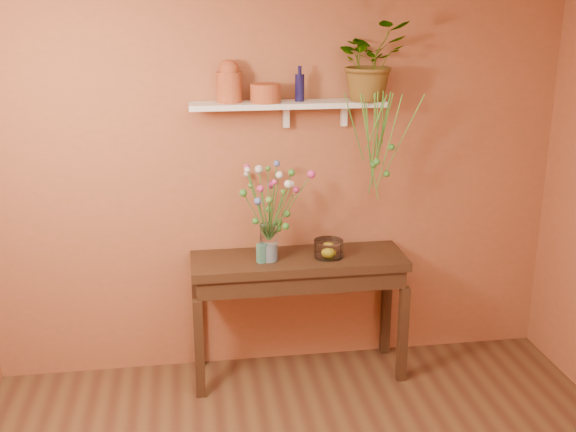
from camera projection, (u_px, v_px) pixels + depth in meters
room at (343, 300)px, 2.92m from camera, size 4.04×4.04×2.70m
sideboard at (299, 274)px, 4.76m from camera, size 1.47×0.47×0.89m
wall_shelf at (290, 105)px, 4.54m from camera, size 1.30×0.24×0.19m
terracotta_jug at (229, 82)px, 4.45m from camera, size 0.21×0.21×0.27m
terracotta_pot at (266, 93)px, 4.46m from camera, size 0.23×0.23×0.12m
blue_bottle at (300, 87)px, 4.52m from camera, size 0.08×0.08×0.23m
spider_plant at (370, 61)px, 4.50m from camera, size 0.57×0.53×0.52m
plant_fronds at (380, 147)px, 4.51m from camera, size 0.49×0.31×0.75m
glass_vase at (269, 245)px, 4.63m from camera, size 0.12×0.12×0.25m
bouquet at (272, 194)px, 4.53m from camera, size 0.48×0.51×0.52m
glass_bowl at (328, 249)px, 4.70m from camera, size 0.20×0.20×0.12m
lemon at (328, 252)px, 4.69m from camera, size 0.07×0.07×0.07m
carton at (262, 253)px, 4.60m from camera, size 0.08×0.07×0.13m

